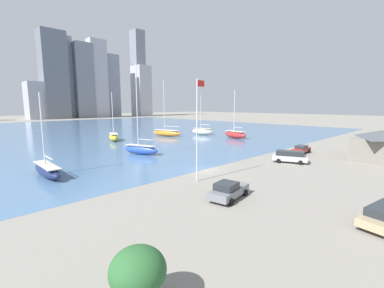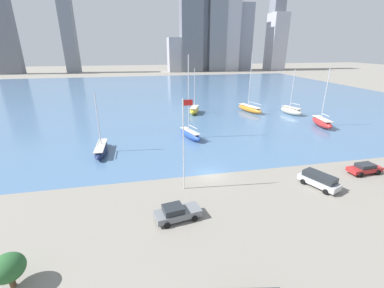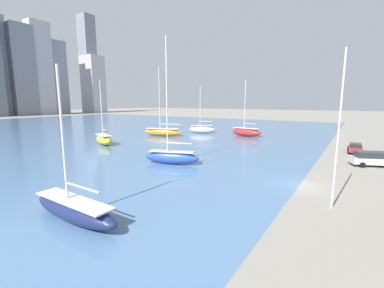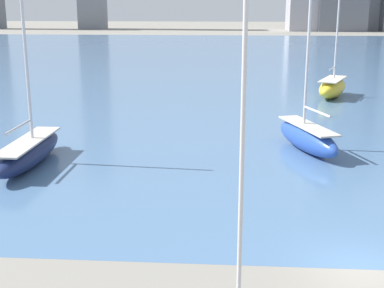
{
  "view_description": "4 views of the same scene",
  "coord_description": "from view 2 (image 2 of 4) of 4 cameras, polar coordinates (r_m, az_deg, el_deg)",
  "views": [
    {
      "loc": [
        -25.71,
        -24.05,
        8.98
      ],
      "look_at": [
        7.23,
        9.73,
        1.88
      ],
      "focal_mm": 24.0,
      "sensor_mm": 36.0,
      "label": 1
    },
    {
      "loc": [
        -9.59,
        -32.54,
        17.61
      ],
      "look_at": [
        -1.14,
        8.04,
        1.89
      ],
      "focal_mm": 24.0,
      "sensor_mm": 36.0,
      "label": 2
    },
    {
      "loc": [
        -26.35,
        -4.36,
        8.18
      ],
      "look_at": [
        -1.49,
        11.78,
        3.3
      ],
      "focal_mm": 24.0,
      "sensor_mm": 36.0,
      "label": 3
    },
    {
      "loc": [
        -4.96,
        -17.96,
        9.41
      ],
      "look_at": [
        -6.92,
        9.84,
        1.98
      ],
      "focal_mm": 50.0,
      "sensor_mm": 36.0,
      "label": 4
    }
  ],
  "objects": [
    {
      "name": "distant_city_skyline",
      "position": [
        209.38,
        2.2,
        22.94
      ],
      "size": [
        208.53,
        21.31,
        72.39
      ],
      "color": "slate",
      "rests_on": "ground_plane"
    },
    {
      "name": "parked_suv_silver",
      "position": [
        38.46,
        26.41,
        -7.14
      ],
      "size": [
        3.82,
        5.54,
        1.89
      ],
      "rotation": [
        0.0,
        0.0,
        0.39
      ],
      "color": "#B7B7BC",
      "rests_on": "ground_plane"
    },
    {
      "name": "sailboat_red",
      "position": [
        67.61,
        26.9,
        4.35
      ],
      "size": [
        3.34,
        8.01,
        13.2
      ],
      "rotation": [
        0.0,
        0.0,
        -0.15
      ],
      "color": "#B72828",
      "rests_on": "harbor_water"
    },
    {
      "name": "sailboat_navy",
      "position": [
        47.82,
        -19.54,
        -1.0
      ],
      "size": [
        2.0,
        8.75,
        10.6
      ],
      "rotation": [
        0.0,
        0.0,
        -0.01
      ],
      "color": "#19234C",
      "rests_on": "harbor_water"
    },
    {
      "name": "ground_plane",
      "position": [
        38.22,
        4.16,
        -6.73
      ],
      "size": [
        500.0,
        500.0,
        0.0
      ],
      "primitive_type": "plane",
      "color": "gray"
    },
    {
      "name": "sailboat_cream",
      "position": [
        76.72,
        21.17,
        6.96
      ],
      "size": [
        4.22,
        7.1,
        12.1
      ],
      "rotation": [
        0.0,
        0.0,
        0.33
      ],
      "color": "beige",
      "rests_on": "harbor_water"
    },
    {
      "name": "parked_sedan_red",
      "position": [
        45.83,
        34.0,
        -4.5
      ],
      "size": [
        5.07,
        2.31,
        1.54
      ],
      "rotation": [
        0.0,
        0.0,
        -1.53
      ],
      "color": "#B22323",
      "rests_on": "ground_plane"
    },
    {
      "name": "yard_shrub",
      "position": [
        25.79,
        -35.77,
        -21.46
      ],
      "size": [
        2.51,
        2.51,
        2.93
      ],
      "color": "#4C3823",
      "rests_on": "ground_plane"
    },
    {
      "name": "sailboat_blue",
      "position": [
        52.25,
        -0.43,
        2.3
      ],
      "size": [
        4.03,
        7.6,
        16.31
      ],
      "rotation": [
        0.0,
        0.0,
        0.33
      ],
      "color": "#284CA8",
      "rests_on": "harbor_water"
    },
    {
      "name": "parked_pickup_gray",
      "position": [
        28.78,
        -3.41,
        -14.94
      ],
      "size": [
        5.25,
        3.0,
        1.69
      ],
      "rotation": [
        0.0,
        0.0,
        1.75
      ],
      "color": "slate",
      "rests_on": "ground_plane"
    },
    {
      "name": "sailboat_orange",
      "position": [
        76.27,
        12.7,
        7.72
      ],
      "size": [
        4.76,
        9.75,
        16.25
      ],
      "rotation": [
        0.0,
        0.0,
        0.3
      ],
      "color": "orange",
      "rests_on": "harbor_water"
    },
    {
      "name": "harbor_water",
      "position": [
        104.48,
        -6.44,
        10.94
      ],
      "size": [
        180.0,
        140.0,
        0.0
      ],
      "color": "#4C7099",
      "rests_on": "ground_plane"
    },
    {
      "name": "sailboat_yellow",
      "position": [
        72.65,
        0.49,
        7.6
      ],
      "size": [
        4.6,
        7.05,
        12.24
      ],
      "rotation": [
        0.0,
        0.0,
        -0.39
      ],
      "color": "yellow",
      "rests_on": "harbor_water"
    },
    {
      "name": "flag_pole",
      "position": [
        31.79,
        -1.81,
        0.27
      ],
      "size": [
        1.24,
        0.14,
        11.99
      ],
      "color": "silver",
      "rests_on": "ground_plane"
    }
  ]
}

